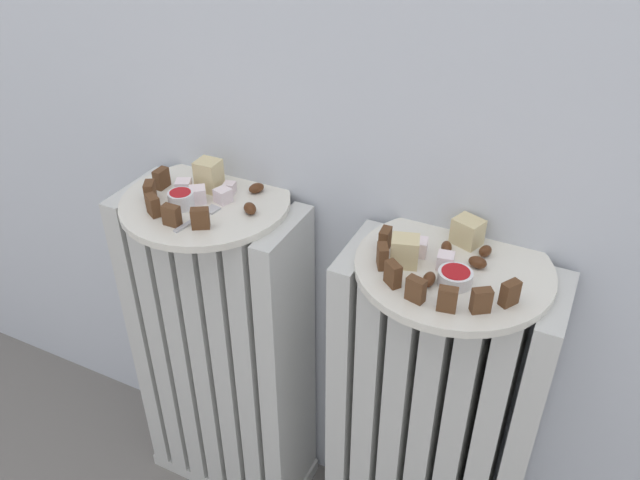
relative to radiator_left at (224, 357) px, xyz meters
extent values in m
cube|color=silver|center=(0.00, 0.00, -0.32)|extent=(0.34, 0.15, 0.03)
cube|color=silver|center=(-0.14, 0.00, 0.02)|extent=(0.04, 0.15, 0.65)
cube|color=silver|center=(-0.10, 0.00, 0.02)|extent=(0.04, 0.15, 0.65)
cube|color=silver|center=(-0.05, 0.00, 0.02)|extent=(0.04, 0.15, 0.65)
cube|color=silver|center=(0.00, 0.00, 0.02)|extent=(0.04, 0.15, 0.65)
cube|color=silver|center=(0.05, 0.00, 0.02)|extent=(0.04, 0.15, 0.65)
cube|color=silver|center=(0.10, 0.00, 0.02)|extent=(0.04, 0.15, 0.65)
cube|color=silver|center=(0.14, 0.00, 0.02)|extent=(0.04, 0.15, 0.65)
cube|color=silver|center=(0.27, 0.00, 0.02)|extent=(0.04, 0.15, 0.65)
cube|color=silver|center=(0.32, 0.00, 0.02)|extent=(0.04, 0.15, 0.65)
cube|color=silver|center=(0.37, 0.00, 0.02)|extent=(0.04, 0.15, 0.65)
cube|color=silver|center=(0.42, 0.00, 0.02)|extent=(0.04, 0.15, 0.65)
cube|color=silver|center=(0.47, 0.00, 0.02)|extent=(0.04, 0.15, 0.65)
cube|color=silver|center=(0.51, 0.00, 0.02)|extent=(0.04, 0.15, 0.65)
cube|color=silver|center=(0.56, 0.00, 0.02)|extent=(0.04, 0.15, 0.65)
cylinder|color=silver|center=(0.00, 0.00, 0.35)|extent=(0.28, 0.28, 0.01)
cylinder|color=silver|center=(0.42, 0.00, 0.35)|extent=(0.28, 0.28, 0.01)
cube|color=#56351E|center=(-0.09, 0.00, 0.37)|extent=(0.02, 0.03, 0.03)
cube|color=#56351E|center=(-0.08, -0.04, 0.37)|extent=(0.03, 0.03, 0.03)
cube|color=#56351E|center=(-0.04, -0.08, 0.37)|extent=(0.03, 0.03, 0.03)
cube|color=#56351E|center=(0.00, -0.09, 0.37)|extent=(0.03, 0.01, 0.03)
cube|color=#56351E|center=(0.04, -0.08, 0.37)|extent=(0.03, 0.03, 0.03)
cube|color=beige|center=(-0.01, 0.03, 0.38)|extent=(0.04, 0.04, 0.05)
cube|color=white|center=(-0.04, 0.00, 0.37)|extent=(0.03, 0.03, 0.02)
cube|color=white|center=(0.03, 0.01, 0.37)|extent=(0.03, 0.03, 0.02)
cube|color=white|center=(0.00, -0.01, 0.37)|extent=(0.04, 0.04, 0.03)
cube|color=white|center=(0.03, 0.03, 0.37)|extent=(0.02, 0.02, 0.02)
ellipsoid|color=#4C2814|center=(0.09, -0.01, 0.36)|extent=(0.03, 0.03, 0.02)
ellipsoid|color=#4C2814|center=(0.06, 0.06, 0.36)|extent=(0.03, 0.03, 0.02)
cylinder|color=white|center=(-0.02, -0.04, 0.37)|extent=(0.04, 0.04, 0.03)
cylinder|color=#B21419|center=(-0.02, -0.04, 0.38)|extent=(0.03, 0.03, 0.01)
cube|color=#56351E|center=(0.32, -0.01, 0.37)|extent=(0.02, 0.03, 0.03)
cube|color=#56351E|center=(0.33, -0.05, 0.37)|extent=(0.02, 0.03, 0.03)
cube|color=#56351E|center=(0.36, -0.08, 0.37)|extent=(0.03, 0.03, 0.03)
cube|color=#56351E|center=(0.39, -0.10, 0.37)|extent=(0.03, 0.02, 0.03)
cube|color=#56351E|center=(0.44, -0.10, 0.37)|extent=(0.03, 0.02, 0.03)
cube|color=#56351E|center=(0.47, -0.08, 0.37)|extent=(0.03, 0.03, 0.03)
cube|color=#56351E|center=(0.50, -0.05, 0.37)|extent=(0.02, 0.03, 0.03)
cube|color=beige|center=(0.35, -0.03, 0.38)|extent=(0.05, 0.04, 0.04)
cube|color=beige|center=(0.42, 0.06, 0.38)|extent=(0.05, 0.04, 0.04)
cube|color=white|center=(0.36, 0.00, 0.37)|extent=(0.03, 0.03, 0.02)
cube|color=white|center=(0.41, -0.01, 0.37)|extent=(0.03, 0.03, 0.02)
ellipsoid|color=#4C2814|center=(0.45, 0.01, 0.36)|extent=(0.03, 0.02, 0.02)
ellipsoid|color=#4C2814|center=(0.40, -0.06, 0.36)|extent=(0.02, 0.03, 0.02)
ellipsoid|color=#4C2814|center=(0.45, 0.04, 0.36)|extent=(0.02, 0.03, 0.02)
ellipsoid|color=#4C2814|center=(0.40, 0.02, 0.36)|extent=(0.02, 0.03, 0.02)
cylinder|color=white|center=(0.43, -0.04, 0.37)|extent=(0.05, 0.05, 0.02)
cylinder|color=#B21419|center=(0.43, -0.04, 0.37)|extent=(0.04, 0.04, 0.01)
cube|color=#B7B7BC|center=(0.02, -0.08, 0.36)|extent=(0.02, 0.06, 0.00)
cube|color=#B7B7BC|center=(0.03, -0.03, 0.36)|extent=(0.02, 0.03, 0.00)
camera|label=1|loc=(0.56, -0.73, 0.88)|focal=35.84mm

